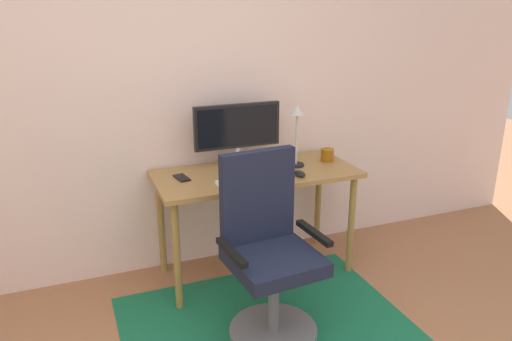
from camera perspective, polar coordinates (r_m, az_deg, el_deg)
The scene contains 10 objects.
wall_back at distance 3.30m, azimuth -11.08°, elevation 10.14°, with size 6.00×0.10×2.60m, color beige.
area_rug at distance 3.02m, azimuth 1.18°, elevation -17.23°, with size 1.61×1.21×0.01m, color #176640.
desk at distance 3.26m, azimuth 0.02°, elevation -1.53°, with size 1.31×0.59×0.73m.
monitor at distance 3.27m, azimuth -2.15°, elevation 4.79°, with size 0.58×0.18×0.42m.
keyboard at distance 3.04m, azimuth -0.51°, elevation -1.21°, with size 0.43×0.13×0.02m, color white.
computer_mouse at distance 3.16m, azimuth 5.03°, elevation -0.35°, with size 0.06×0.10×0.03m, color black.
coffee_cup at distance 3.47m, azimuth 8.15°, elevation 1.78°, with size 0.09×0.09×0.09m, color #94550E.
cell_phone at distance 3.14m, azimuth -8.49°, elevation -0.83°, with size 0.07×0.14×0.01m, color black.
desk_lamp at distance 3.28m, azimuth 4.70°, elevation 5.19°, with size 0.11×0.11×0.41m.
office_chair at distance 2.75m, azimuth 1.48°, elevation -10.42°, with size 0.56×0.49×1.03m.
Camera 1 is at (-0.59, -1.01, 1.78)m, focal length 34.98 mm.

